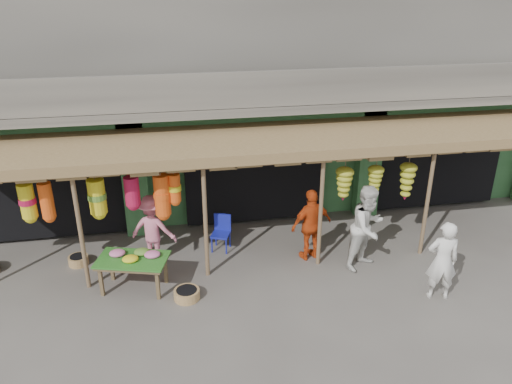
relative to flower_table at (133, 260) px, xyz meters
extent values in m
plane|color=#514C47|center=(3.02, 0.44, -0.68)|extent=(80.00, 80.00, 0.00)
cube|color=gray|center=(3.02, 5.44, 4.32)|extent=(16.00, 6.00, 4.00)
cube|color=#2D6033|center=(3.02, 5.59, 0.82)|extent=(16.00, 5.70, 3.00)
cube|color=gray|center=(3.02, 2.09, 2.52)|extent=(16.00, 0.90, 0.22)
cube|color=gray|center=(3.02, 1.69, 3.02)|extent=(16.00, 0.10, 0.80)
cube|color=#2D6033|center=(3.02, 2.49, 2.17)|extent=(16.00, 0.35, 0.35)
cube|color=yellow|center=(-1.98, 2.41, 2.07)|extent=(1.70, 0.06, 0.55)
cube|color=#B21414|center=(-1.98, 2.37, 2.07)|extent=(1.30, 0.02, 0.30)
cube|color=black|center=(-1.98, 3.44, 0.67)|extent=(3.60, 2.00, 2.50)
cube|color=black|center=(3.02, 3.44, 0.67)|extent=(3.60, 2.00, 2.50)
cube|color=black|center=(8.02, 3.44, 0.67)|extent=(3.60, 2.00, 2.50)
cube|color=#2D6033|center=(0.02, 2.49, 0.82)|extent=(0.60, 0.35, 3.00)
cube|color=#2D6033|center=(6.02, 2.49, 0.82)|extent=(0.60, 0.35, 3.00)
cylinder|color=brown|center=(-0.98, 0.24, 0.62)|extent=(0.09, 0.09, 2.60)
cylinder|color=brown|center=(1.52, 0.24, 0.62)|extent=(0.09, 0.09, 2.60)
cylinder|color=brown|center=(4.02, 0.24, 0.62)|extent=(0.09, 0.09, 2.60)
cylinder|color=brown|center=(6.52, 0.24, 0.62)|extent=(0.09, 0.09, 2.60)
cylinder|color=brown|center=(2.77, 0.24, 1.82)|extent=(12.90, 0.08, 0.08)
cylinder|color=brown|center=(0.02, 0.64, 1.67)|extent=(5.50, 0.06, 0.06)
cube|color=brown|center=(3.02, 1.34, 2.00)|extent=(14.00, 2.70, 0.22)
cube|color=brown|center=(-0.67, -0.14, -0.37)|extent=(0.08, 0.08, 0.62)
cube|color=brown|center=(0.46, -0.46, -0.37)|extent=(0.08, 0.08, 0.62)
cube|color=brown|center=(-0.50, 0.43, -0.37)|extent=(0.08, 0.08, 0.62)
cube|color=brown|center=(0.62, 0.10, -0.37)|extent=(0.08, 0.08, 0.62)
cube|color=brown|center=(-0.02, -0.02, -0.02)|extent=(1.53, 1.13, 0.06)
cube|color=#26661E|center=(-0.02, -0.02, 0.03)|extent=(1.59, 1.19, 0.03)
ellipsoid|color=pink|center=(-0.32, 0.17, 0.10)|extent=(0.33, 0.27, 0.14)
ellipsoid|color=yellow|center=(-0.05, -0.11, 0.10)|extent=(0.33, 0.27, 0.14)
ellipsoid|color=pink|center=(0.39, -0.02, 0.10)|extent=(0.33, 0.27, 0.14)
ellipsoid|color=#609531|center=(0.17, 0.13, 0.10)|extent=(0.33, 0.27, 0.14)
cylinder|color=#161D94|center=(1.71, 1.16, -0.49)|extent=(0.03, 0.03, 0.39)
cylinder|color=#161D94|center=(2.03, 1.03, -0.49)|extent=(0.03, 0.03, 0.39)
cylinder|color=#161D94|center=(1.84, 1.49, -0.49)|extent=(0.03, 0.03, 0.39)
cylinder|color=#161D94|center=(2.16, 1.35, -0.49)|extent=(0.03, 0.03, 0.39)
cube|color=#161D94|center=(1.93, 1.26, -0.28)|extent=(0.53, 0.53, 0.05)
cube|color=#161D94|center=(2.01, 1.44, -0.05)|extent=(0.39, 0.19, 0.43)
cylinder|color=#9B7745|center=(1.02, -0.56, -0.58)|extent=(0.59, 0.59, 0.20)
cylinder|color=#A06F4A|center=(-1.31, 1.20, -0.58)|extent=(0.51, 0.51, 0.20)
imported|color=silver|center=(6.02, -1.43, 0.16)|extent=(0.69, 0.53, 1.70)
imported|color=silver|center=(5.02, -0.04, 0.28)|extent=(1.19, 1.11, 1.94)
imported|color=#C74112|center=(3.91, 0.53, 0.17)|extent=(1.07, 0.66, 1.70)
imported|color=pink|center=(0.40, 1.06, 0.12)|extent=(1.19, 0.94, 1.62)
camera|label=1|loc=(0.85, -9.06, 5.35)|focal=35.00mm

